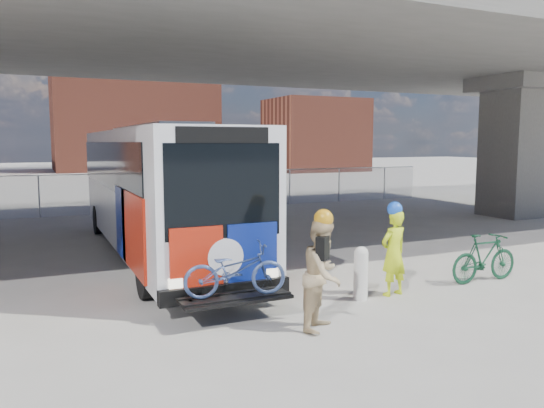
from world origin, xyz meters
TOP-DOWN VIEW (x-y plane):
  - ground at (0.00, 0.00)m, footprint 160.00×160.00m
  - bus at (-2.00, 2.51)m, footprint 2.67×13.01m
  - overpass at (0.00, 4.00)m, footprint 40.00×16.00m
  - chainlink_fence at (0.00, 12.00)m, footprint 30.00×0.06m
  - brick_buildings at (1.23, 48.23)m, footprint 54.00×22.00m
  - smokestack at (14.00, 55.00)m, footprint 2.20×2.20m
  - bollard at (0.84, -3.81)m, footprint 0.29×0.29m
  - cyclist_hivis at (1.65, -3.81)m, footprint 0.73×0.55m
  - cyclist_tan at (-0.72, -4.96)m, footprint 1.18×1.16m
  - bike_parked at (4.23, -3.81)m, footprint 1.90×0.55m

SIDE VIEW (x-z plane):
  - ground at x=0.00m, z-range 0.00..0.00m
  - bike_parked at x=4.23m, z-range 0.00..1.14m
  - bollard at x=0.84m, z-range 0.04..1.15m
  - cyclist_hivis at x=1.65m, z-range -0.04..1.96m
  - cyclist_tan at x=-0.72m, z-range -0.06..2.04m
  - chainlink_fence at x=0.00m, z-range -13.58..16.42m
  - bus at x=-2.00m, z-range 0.26..3.95m
  - brick_buildings at x=1.23m, z-range -0.58..11.42m
  - overpass at x=0.00m, z-range 2.57..10.52m
  - smokestack at x=14.00m, z-range 0.00..25.00m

